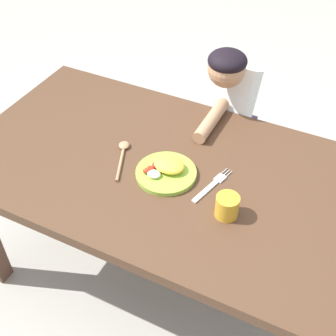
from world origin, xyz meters
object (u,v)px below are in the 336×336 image
(person, at_px, (227,131))
(spoon, at_px, (123,153))
(drinking_cup, at_px, (227,206))
(fork, at_px, (211,186))
(plate, at_px, (166,171))

(person, bearing_deg, spoon, 66.96)
(spoon, height_order, drinking_cup, drinking_cup)
(fork, bearing_deg, drinking_cup, -122.14)
(spoon, bearing_deg, drinking_cup, -126.13)
(fork, height_order, drinking_cup, drinking_cup)
(fork, distance_m, person, 0.59)
(fork, distance_m, spoon, 0.36)
(fork, xyz_separation_m, spoon, (-0.36, 0.01, 0.00))
(spoon, relative_size, person, 0.22)
(drinking_cup, height_order, person, person)
(fork, height_order, spoon, spoon)
(plate, relative_size, person, 0.23)
(spoon, height_order, person, person)
(spoon, distance_m, drinking_cup, 0.46)
(drinking_cup, bearing_deg, fork, 133.02)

